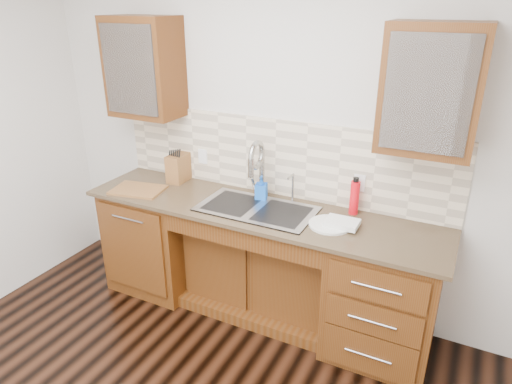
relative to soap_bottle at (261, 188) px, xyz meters
The scene contains 23 objects.
wall_back 0.41m from the soap_bottle, 77.20° to the left, with size 4.00×0.10×2.70m, color silver.
base_cabinet_left 1.07m from the soap_bottle, behind, with size 0.70×0.62×0.88m, color #593014.
base_cabinet_center 0.66m from the soap_bottle, 48.91° to the right, with size 1.20×0.44×0.70m, color #593014.
base_cabinet_right 1.16m from the soap_bottle, ahead, with size 0.70×0.62×0.88m, color #593014.
countertop 0.20m from the soap_bottle, 73.16° to the right, with size 2.70×0.65×0.03m, color #84705B.
backsplash 0.26m from the soap_bottle, 72.37° to the left, with size 2.70×0.02×0.59m, color beige.
sink 0.26m from the soap_bottle, 74.52° to the right, with size 0.84×0.46×0.19m, color #9E9EA5.
faucet 0.12m from the soap_bottle, 111.48° to the left, with size 0.04×0.04×0.40m, color #999993.
filter_tap 0.24m from the soap_bottle, 15.68° to the left, with size 0.02×0.02×0.24m, color #999993.
upper_cabinet_left 1.30m from the soap_bottle, behind, with size 0.55×0.34×0.75m, color #593014.
upper_cabinet_right 1.37m from the soap_bottle, ahead, with size 0.55×0.34×0.75m, color #593014.
outlet_left 0.63m from the soap_bottle, 166.88° to the left, with size 0.08×0.01×0.12m, color white.
outlet_right 0.72m from the soap_bottle, 11.34° to the left, with size 0.08×0.01×0.12m, color white.
soap_bottle is the anchor object (origin of this frame).
water_bottle 0.69m from the soap_bottle, ahead, with size 0.07×0.07×0.24m, color red.
plate 0.64m from the soap_bottle, 17.23° to the right, with size 0.29×0.29×0.02m, color silver.
dish_towel 0.70m from the soap_bottle, 14.21° to the right, with size 0.22×0.16×0.03m, color white.
knife_block 0.78m from the soap_bottle, behind, with size 0.13×0.21×0.23m, color #9B6634.
cutting_board 0.99m from the soap_bottle, 163.14° to the right, with size 0.39×0.28×0.02m, color brown.
cup_left_a 1.33m from the soap_bottle, behind, with size 0.12×0.12×0.09m, color white.
cup_left_b 1.23m from the soap_bottle, behind, with size 0.09×0.09×0.09m, color silver.
cup_right_a 1.29m from the soap_bottle, ahead, with size 0.12×0.12×0.10m, color white.
cup_right_b 1.38m from the soap_bottle, ahead, with size 0.11×0.11×0.10m, color silver.
Camera 1 is at (1.33, -1.26, 2.31)m, focal length 32.00 mm.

